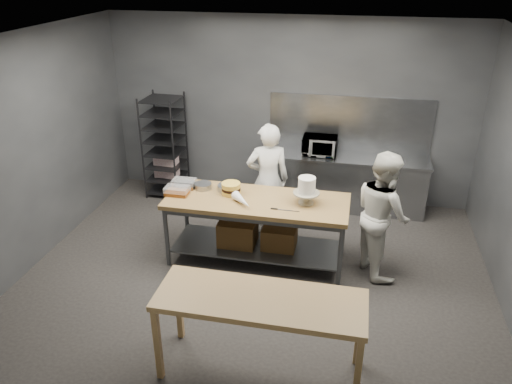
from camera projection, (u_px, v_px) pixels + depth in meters
ground at (257, 273)px, 6.61m from camera, size 6.00×6.00×0.00m
back_wall at (289, 111)px, 8.17m from camera, size 6.00×0.04×3.00m
work_table at (256, 222)px, 6.68m from camera, size 2.40×0.90×0.92m
near_counter at (260, 305)px, 4.73m from camera, size 2.00×0.70×0.90m
back_counter at (344, 182)px, 8.15m from camera, size 2.60×0.60×0.90m
splashback_panel at (350, 124)px, 8.03m from camera, size 2.60×0.02×0.90m
speed_rack at (165, 147)px, 8.48m from camera, size 0.62×0.67×1.75m
chef_behind at (268, 180)px, 7.25m from camera, size 0.71×0.57×1.71m
chef_right at (382, 214)px, 6.34m from camera, size 0.92×1.00×1.67m
microwave at (320, 146)px, 7.98m from camera, size 0.54×0.37×0.30m
frosted_cake_stand at (307, 188)px, 6.33m from camera, size 0.34×0.34×0.36m
layer_cake at (231, 189)px, 6.63m from camera, size 0.25×0.25×0.16m
cake_pans at (204, 186)px, 6.81m from camera, size 0.89×0.32×0.07m
piping_bag at (242, 201)px, 6.35m from camera, size 0.34×0.37×0.12m
offset_spatula at (281, 210)px, 6.25m from camera, size 0.37×0.02×0.02m
pastry_clamshells at (180, 187)px, 6.74m from camera, size 0.32×0.46×0.11m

